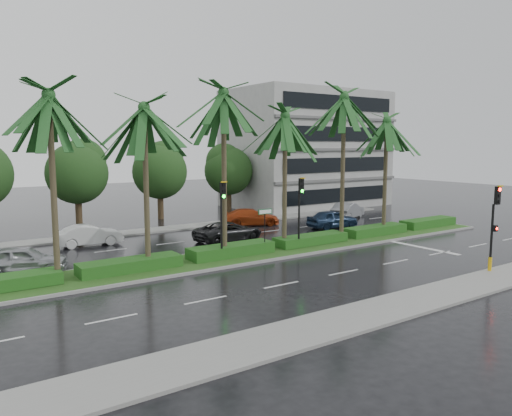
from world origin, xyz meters
TOP-DOWN VIEW (x-y plane):
  - ground at (0.00, 0.00)m, footprint 120.00×120.00m
  - near_sidewalk at (0.00, -10.20)m, footprint 40.00×2.40m
  - far_sidewalk at (0.00, 12.00)m, footprint 40.00×2.00m
  - median at (0.00, 1.00)m, footprint 36.00×4.00m
  - hedge at (0.00, 1.00)m, footprint 35.20×1.40m
  - lane_markings at (3.04, -0.43)m, footprint 34.00×13.06m
  - palm_row at (-1.25, 1.02)m, footprint 26.30×4.20m
  - signal_near at (6.00, -9.39)m, footprint 0.34×0.45m
  - signal_median_left at (-4.00, 0.30)m, footprint 0.34×0.42m
  - signal_median_right at (1.50, 0.30)m, footprint 0.34×0.42m
  - street_sign at (-1.00, 0.48)m, footprint 0.95×0.09m
  - bg_trees at (0.10, 17.59)m, footprint 33.07×5.14m
  - building at (17.00, 18.00)m, footprint 16.00×10.00m
  - car_silver at (-13.44, 4.00)m, footprint 3.00×4.53m
  - car_white at (-8.63, 9.25)m, footprint 1.66×4.20m
  - car_darkgrey at (-0.50, 5.37)m, footprint 2.70×5.03m
  - car_red at (4.50, 10.07)m, footprint 3.60×4.96m
  - car_blue at (9.00, 5.36)m, footprint 2.07×4.31m
  - car_grey at (13.50, 8.20)m, footprint 3.15×4.62m

SIDE VIEW (x-z plane):
  - ground at x=0.00m, z-range 0.00..0.00m
  - lane_markings at x=3.04m, z-range 0.00..0.01m
  - near_sidewalk at x=0.00m, z-range 0.00..0.12m
  - far_sidewalk at x=0.00m, z-range 0.00..0.12m
  - median at x=0.00m, z-range 0.00..0.16m
  - hedge at x=0.00m, z-range 0.15..0.75m
  - car_red at x=4.50m, z-range 0.00..1.34m
  - car_darkgrey at x=-0.50m, z-range 0.00..1.34m
  - car_white at x=-8.63m, z-range 0.00..1.36m
  - car_blue at x=9.00m, z-range 0.00..1.42m
  - car_silver at x=-13.44m, z-range 0.00..1.43m
  - car_grey at x=13.50m, z-range 0.00..1.44m
  - street_sign at x=-1.00m, z-range 0.82..3.42m
  - signal_near at x=6.00m, z-range 0.32..4.68m
  - signal_median_left at x=-4.00m, z-range 0.82..5.18m
  - signal_median_right at x=1.50m, z-range 0.82..5.18m
  - bg_trees at x=0.10m, z-range 0.81..8.25m
  - building at x=17.00m, z-range 0.00..12.00m
  - palm_row at x=-1.25m, z-range 2.92..13.11m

